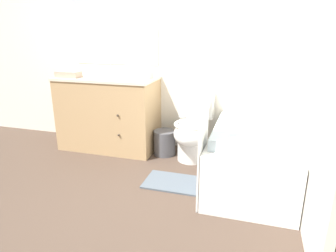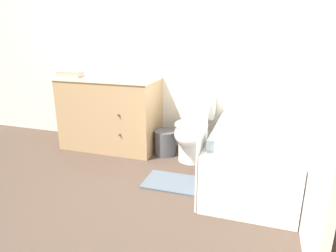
{
  "view_description": "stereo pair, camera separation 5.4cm",
  "coord_description": "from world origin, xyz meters",
  "views": [
    {
      "loc": [
        0.93,
        -1.92,
        1.39
      ],
      "look_at": [
        0.16,
        0.67,
        0.52
      ],
      "focal_mm": 32.0,
      "sensor_mm": 36.0,
      "label": 1
    },
    {
      "loc": [
        0.98,
        -1.9,
        1.39
      ],
      "look_at": [
        0.16,
        0.67,
        0.52
      ],
      "focal_mm": 32.0,
      "sensor_mm": 36.0,
      "label": 2
    }
  ],
  "objects": [
    {
      "name": "ground_plane",
      "position": [
        0.0,
        0.0,
        0.0
      ],
      "size": [
        14.0,
        14.0,
        0.0
      ],
      "primitive_type": "plane",
      "color": "#47382D"
    },
    {
      "name": "wall_back",
      "position": [
        -0.01,
        1.51,
        1.25
      ],
      "size": [
        8.0,
        0.06,
        2.5
      ],
      "color": "white",
      "rests_on": "ground_plane"
    },
    {
      "name": "wall_right",
      "position": [
        1.35,
        0.74,
        1.25
      ],
      "size": [
        0.05,
        2.49,
        2.5
      ],
      "color": "white",
      "rests_on": "ground_plane"
    },
    {
      "name": "vanity_cabinet",
      "position": [
        -0.75,
        1.21,
        0.44
      ],
      "size": [
        1.16,
        0.59,
        0.87
      ],
      "color": "tan",
      "rests_on": "ground_plane"
    },
    {
      "name": "sink_faucet",
      "position": [
        -0.75,
        1.4,
        0.9
      ],
      "size": [
        0.14,
        0.12,
        0.12
      ],
      "color": "silver",
      "rests_on": "vanity_cabinet"
    },
    {
      "name": "toilet",
      "position": [
        0.29,
        1.15,
        0.36
      ],
      "size": [
        0.38,
        0.63,
        0.85
      ],
      "color": "white",
      "rests_on": "ground_plane"
    },
    {
      "name": "bathtub",
      "position": [
        0.94,
        0.8,
        0.25
      ],
      "size": [
        0.75,
        1.37,
        0.49
      ],
      "color": "white",
      "rests_on": "ground_plane"
    },
    {
      "name": "shower_curtain",
      "position": [
        0.56,
        0.3,
        0.96
      ],
      "size": [
        0.01,
        0.37,
        1.91
      ],
      "color": "white",
      "rests_on": "ground_plane"
    },
    {
      "name": "wastebasket",
      "position": [
        -0.04,
        1.18,
        0.14
      ],
      "size": [
        0.25,
        0.25,
        0.29
      ],
      "color": "#4C4C51",
      "rests_on": "ground_plane"
    },
    {
      "name": "tissue_box",
      "position": [
        -0.27,
        1.24,
        0.91
      ],
      "size": [
        0.12,
        0.14,
        0.11
      ],
      "color": "silver",
      "rests_on": "vanity_cabinet"
    },
    {
      "name": "soap_dispenser",
      "position": [
        -0.28,
        1.25,
        0.94
      ],
      "size": [
        0.07,
        0.07,
        0.16
      ],
      "color": "white",
      "rests_on": "vanity_cabinet"
    },
    {
      "name": "hand_towel_folded",
      "position": [
        -1.15,
        1.06,
        0.9
      ],
      "size": [
        0.28,
        0.14,
        0.07
      ],
      "color": "tan",
      "rests_on": "vanity_cabinet"
    },
    {
      "name": "bath_towel_folded",
      "position": [
        0.76,
        0.35,
        0.54
      ],
      "size": [
        0.29,
        0.25,
        0.09
      ],
      "color": "silver",
      "rests_on": "bathtub"
    },
    {
      "name": "bath_mat",
      "position": [
        0.26,
        0.53,
        0.01
      ],
      "size": [
        0.55,
        0.36,
        0.02
      ],
      "color": "#4C5660",
      "rests_on": "ground_plane"
    }
  ]
}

